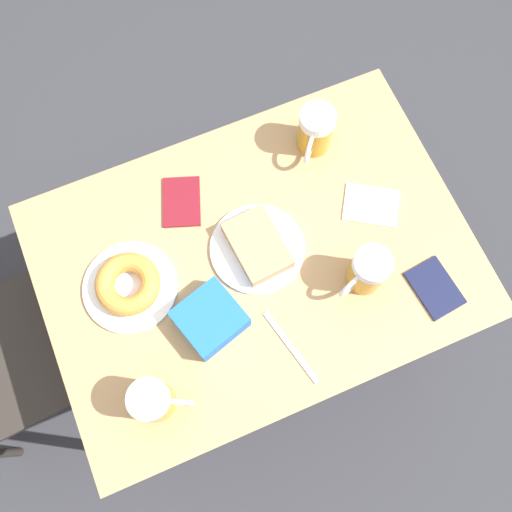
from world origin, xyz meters
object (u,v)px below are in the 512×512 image
(plate_with_donut, at_px, (129,285))
(blue_pouch, at_px, (210,319))
(beer_mug_left, at_px, (154,401))
(passport_far_edge, at_px, (181,202))
(beer_mug_center, at_px, (367,271))
(fork, at_px, (291,347))
(plate_with_cake, at_px, (257,247))
(passport_near_edge, at_px, (435,288))
(napkin_folded, at_px, (371,205))
(beer_mug_right, at_px, (315,131))

(plate_with_donut, xyz_separation_m, blue_pouch, (-0.14, -0.14, 0.01))
(beer_mug_left, height_order, passport_far_edge, beer_mug_left)
(beer_mug_left, relative_size, beer_mug_center, 1.00)
(beer_mug_center, distance_m, fork, 0.24)
(plate_with_cake, bearing_deg, beer_mug_center, -129.38)
(passport_near_edge, xyz_separation_m, passport_far_edge, (0.42, 0.45, 0.00))
(beer_mug_left, height_order, blue_pouch, beer_mug_left)
(passport_near_edge, distance_m, blue_pouch, 0.51)
(plate_with_donut, distance_m, napkin_folded, 0.59)
(beer_mug_left, bearing_deg, passport_far_edge, -26.64)
(beer_mug_center, xyz_separation_m, fork, (-0.08, 0.21, -0.06))
(beer_mug_center, xyz_separation_m, passport_far_edge, (0.34, 0.31, -0.06))
(plate_with_donut, relative_size, beer_mug_center, 1.70)
(passport_near_edge, bearing_deg, beer_mug_left, 89.36)
(beer_mug_left, distance_m, passport_near_edge, 0.66)
(plate_with_cake, height_order, passport_near_edge, plate_with_cake)
(fork, bearing_deg, plate_with_cake, -4.99)
(fork, bearing_deg, beer_mug_center, -69.83)
(napkin_folded, distance_m, passport_far_edge, 0.45)
(plate_with_donut, height_order, passport_far_edge, plate_with_donut)
(plate_with_cake, height_order, napkin_folded, plate_with_cake)
(plate_with_donut, height_order, passport_near_edge, plate_with_donut)
(beer_mug_right, height_order, napkin_folded, beer_mug_right)
(beer_mug_right, bearing_deg, beer_mug_center, 173.74)
(plate_with_cake, xyz_separation_m, passport_far_edge, (0.18, 0.12, -0.01))
(fork, relative_size, blue_pouch, 1.17)
(beer_mug_center, distance_m, blue_pouch, 0.36)
(passport_far_edge, distance_m, blue_pouch, 0.30)
(beer_mug_center, bearing_deg, fork, 110.17)
(beer_mug_left, distance_m, beer_mug_center, 0.52)
(passport_far_edge, bearing_deg, blue_pouch, 172.03)
(plate_with_cake, distance_m, napkin_folded, 0.29)
(plate_with_cake, distance_m, blue_pouch, 0.20)
(plate_with_cake, relative_size, passport_near_edge, 1.62)
(plate_with_donut, xyz_separation_m, passport_far_edge, (0.15, -0.18, -0.02))
(beer_mug_left, relative_size, blue_pouch, 0.79)
(beer_mug_center, distance_m, napkin_folded, 0.19)
(napkin_folded, relative_size, passport_near_edge, 1.17)
(beer_mug_right, bearing_deg, passport_far_edge, 93.20)
(blue_pouch, bearing_deg, passport_near_edge, -104.32)
(plate_with_donut, xyz_separation_m, passport_near_edge, (-0.27, -0.63, -0.02))
(plate_with_donut, height_order, beer_mug_center, beer_mug_center)
(plate_with_cake, distance_m, passport_near_edge, 0.41)
(plate_with_cake, relative_size, beer_mug_left, 1.73)
(plate_with_cake, relative_size, plate_with_donut, 1.02)
(plate_with_cake, bearing_deg, passport_near_edge, -125.98)
(passport_near_edge, relative_size, passport_far_edge, 0.91)
(napkin_folded, bearing_deg, plate_with_donut, 86.86)
(beer_mug_right, relative_size, passport_near_edge, 0.93)
(beer_mug_left, bearing_deg, fork, -90.31)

